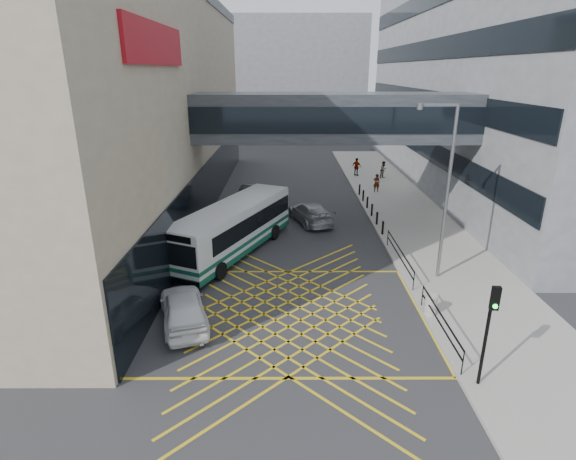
{
  "coord_description": "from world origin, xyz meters",
  "views": [
    {
      "loc": [
        -0.05,
        -17.8,
        10.39
      ],
      "look_at": [
        0.0,
        4.0,
        2.6
      ],
      "focal_mm": 28.0,
      "sensor_mm": 36.0,
      "label": 1
    }
  ],
  "objects_px": {
    "car_silver": "(310,212)",
    "pedestrian_a": "(376,183)",
    "car_dark": "(253,193)",
    "pedestrian_c": "(357,167)",
    "car_white": "(183,308)",
    "litter_bin": "(431,305)",
    "traffic_light": "(490,322)",
    "bus": "(234,227)",
    "pedestrian_b": "(384,170)",
    "street_lamp": "(444,183)"
  },
  "relations": [
    {
      "from": "bus",
      "to": "pedestrian_a",
      "type": "height_order",
      "value": "bus"
    },
    {
      "from": "car_white",
      "to": "car_dark",
      "type": "distance_m",
      "value": 18.89
    },
    {
      "from": "car_dark",
      "to": "traffic_light",
      "type": "height_order",
      "value": "traffic_light"
    },
    {
      "from": "pedestrian_b",
      "to": "pedestrian_c",
      "type": "xyz_separation_m",
      "value": [
        -2.55,
        1.04,
        0.07
      ]
    },
    {
      "from": "car_white",
      "to": "pedestrian_a",
      "type": "bearing_deg",
      "value": -137.36
    },
    {
      "from": "car_dark",
      "to": "pedestrian_a",
      "type": "xyz_separation_m",
      "value": [
        10.74,
        3.01,
        0.15
      ]
    },
    {
      "from": "car_dark",
      "to": "pedestrian_c",
      "type": "distance_m",
      "value": 13.69
    },
    {
      "from": "car_white",
      "to": "car_dark",
      "type": "relative_size",
      "value": 0.97
    },
    {
      "from": "car_silver",
      "to": "pedestrian_c",
      "type": "relative_size",
      "value": 2.76
    },
    {
      "from": "bus",
      "to": "litter_bin",
      "type": "distance_m",
      "value": 12.19
    },
    {
      "from": "bus",
      "to": "pedestrian_b",
      "type": "xyz_separation_m",
      "value": [
        12.79,
        19.08,
        -0.61
      ]
    },
    {
      "from": "pedestrian_a",
      "to": "traffic_light",
      "type": "bearing_deg",
      "value": 89.32
    },
    {
      "from": "litter_bin",
      "to": "pedestrian_a",
      "type": "bearing_deg",
      "value": 85.74
    },
    {
      "from": "bus",
      "to": "traffic_light",
      "type": "height_order",
      "value": "traffic_light"
    },
    {
      "from": "street_lamp",
      "to": "pedestrian_a",
      "type": "relative_size",
      "value": 5.55
    },
    {
      "from": "pedestrian_b",
      "to": "traffic_light",
      "type": "bearing_deg",
      "value": -138.19
    },
    {
      "from": "litter_bin",
      "to": "pedestrian_c",
      "type": "xyz_separation_m",
      "value": [
        0.76,
        27.72,
        0.44
      ]
    },
    {
      "from": "litter_bin",
      "to": "pedestrian_b",
      "type": "distance_m",
      "value": 26.88
    },
    {
      "from": "car_white",
      "to": "car_dark",
      "type": "height_order",
      "value": "car_dark"
    },
    {
      "from": "car_white",
      "to": "pedestrian_b",
      "type": "distance_m",
      "value": 30.65
    },
    {
      "from": "bus",
      "to": "pedestrian_b",
      "type": "relative_size",
      "value": 6.42
    },
    {
      "from": "bus",
      "to": "car_dark",
      "type": "bearing_deg",
      "value": 112.55
    },
    {
      "from": "car_white",
      "to": "pedestrian_b",
      "type": "relative_size",
      "value": 2.95
    },
    {
      "from": "litter_bin",
      "to": "pedestrian_a",
      "type": "relative_size",
      "value": 0.58
    },
    {
      "from": "litter_bin",
      "to": "pedestrian_c",
      "type": "distance_m",
      "value": 27.73
    },
    {
      "from": "bus",
      "to": "traffic_light",
      "type": "relative_size",
      "value": 2.8
    },
    {
      "from": "car_dark",
      "to": "litter_bin",
      "type": "relative_size",
      "value": 5.56
    },
    {
      "from": "car_white",
      "to": "pedestrian_c",
      "type": "relative_size",
      "value": 2.73
    },
    {
      "from": "car_dark",
      "to": "pedestrian_a",
      "type": "bearing_deg",
      "value": -157.35
    },
    {
      "from": "bus",
      "to": "car_silver",
      "type": "relative_size",
      "value": 2.15
    },
    {
      "from": "pedestrian_c",
      "to": "traffic_light",
      "type": "bearing_deg",
      "value": 123.97
    },
    {
      "from": "car_dark",
      "to": "pedestrian_b",
      "type": "xyz_separation_m",
      "value": [
        12.47,
        8.38,
        0.2
      ]
    },
    {
      "from": "car_white",
      "to": "pedestrian_c",
      "type": "bearing_deg",
      "value": -130.05
    },
    {
      "from": "litter_bin",
      "to": "car_silver",
      "type": "bearing_deg",
      "value": 109.54
    },
    {
      "from": "car_dark",
      "to": "pedestrian_b",
      "type": "relative_size",
      "value": 3.05
    },
    {
      "from": "bus",
      "to": "car_white",
      "type": "relative_size",
      "value": 2.18
    },
    {
      "from": "traffic_light",
      "to": "pedestrian_b",
      "type": "distance_m",
      "value": 31.66
    },
    {
      "from": "pedestrian_a",
      "to": "pedestrian_b",
      "type": "relative_size",
      "value": 0.95
    },
    {
      "from": "car_dark",
      "to": "street_lamp",
      "type": "bearing_deg",
      "value": 133.11
    },
    {
      "from": "pedestrian_a",
      "to": "litter_bin",
      "type": "bearing_deg",
      "value": 87.99
    },
    {
      "from": "pedestrian_b",
      "to": "pedestrian_c",
      "type": "relative_size",
      "value": 0.93
    },
    {
      "from": "car_dark",
      "to": "pedestrian_c",
      "type": "bearing_deg",
      "value": -129.47
    },
    {
      "from": "street_lamp",
      "to": "pedestrian_b",
      "type": "distance_m",
      "value": 23.25
    },
    {
      "from": "car_white",
      "to": "litter_bin",
      "type": "relative_size",
      "value": 5.38
    },
    {
      "from": "pedestrian_a",
      "to": "pedestrian_c",
      "type": "bearing_deg",
      "value": -80.43
    },
    {
      "from": "car_white",
      "to": "traffic_light",
      "type": "xyz_separation_m",
      "value": [
        11.06,
        -4.26,
        1.86
      ]
    },
    {
      "from": "bus",
      "to": "car_white",
      "type": "distance_m",
      "value": 8.27
    },
    {
      "from": "pedestrian_a",
      "to": "pedestrian_c",
      "type": "height_order",
      "value": "pedestrian_c"
    },
    {
      "from": "car_dark",
      "to": "car_silver",
      "type": "distance_m",
      "value": 6.78
    },
    {
      "from": "car_silver",
      "to": "pedestrian_a",
      "type": "relative_size",
      "value": 3.15
    }
  ]
}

